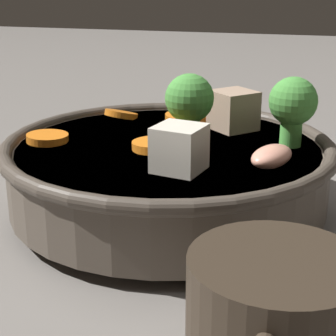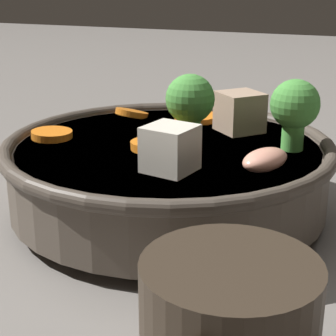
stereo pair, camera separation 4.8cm
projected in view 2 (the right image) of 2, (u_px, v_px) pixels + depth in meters
The scene contains 3 objects.
ground_plane at pixel (168, 212), 0.49m from camera, with size 3.00×3.00×0.00m, color slate.
stirfry_bowl at pixel (170, 165), 0.48m from camera, with size 0.28×0.28×0.12m.
dark_mug at pixel (228, 328), 0.27m from camera, with size 0.11×0.09×0.07m.
Camera 2 is at (0.42, 0.17, 0.20)m, focal length 60.00 mm.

